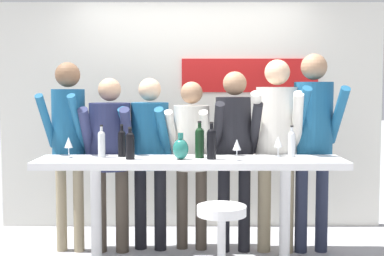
# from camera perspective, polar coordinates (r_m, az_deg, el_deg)

# --- Properties ---
(back_wall) EXTENTS (4.16, 0.12, 2.44)m
(back_wall) POSITION_cam_1_polar(r_m,az_deg,el_deg) (5.86, 0.10, 1.36)
(back_wall) COLOR silver
(back_wall) RESTS_ON ground_plane
(tasting_table) EXTENTS (2.56, 0.53, 0.94)m
(tasting_table) POSITION_cam_1_polar(r_m,az_deg,el_deg) (4.47, -0.00, -5.16)
(tasting_table) COLOR white
(tasting_table) RESTS_ON ground_plane
(bar_stool) EXTENTS (0.38, 0.38, 0.68)m
(bar_stool) POSITION_cam_1_polar(r_m,az_deg,el_deg) (3.96, 3.33, -11.53)
(bar_stool) COLOR silver
(bar_stool) RESTS_ON ground_plane
(person_far_left) EXTENTS (0.41, 0.54, 1.76)m
(person_far_left) POSITION_cam_1_polar(r_m,az_deg,el_deg) (5.05, -12.89, -0.48)
(person_far_left) COLOR gray
(person_far_left) RESTS_ON ground_plane
(person_left) EXTENTS (0.46, 0.54, 1.62)m
(person_left) POSITION_cam_1_polar(r_m,az_deg,el_deg) (4.97, -8.57, -1.91)
(person_left) COLOR #473D33
(person_left) RESTS_ON ground_plane
(person_center_left) EXTENTS (0.48, 0.58, 1.62)m
(person_center_left) POSITION_cam_1_polar(r_m,az_deg,el_deg) (5.00, -4.37, -1.76)
(person_center_left) COLOR black
(person_center_left) RESTS_ON ground_plane
(person_center) EXTENTS (0.45, 0.55, 1.59)m
(person_center) POSITION_cam_1_polar(r_m,az_deg,el_deg) (5.00, 0.11, -1.94)
(person_center) COLOR #473D33
(person_center) RESTS_ON ground_plane
(person_center_right) EXTENTS (0.43, 0.54, 1.68)m
(person_center_right) POSITION_cam_1_polar(r_m,az_deg,el_deg) (4.93, 4.73, -1.37)
(person_center_right) COLOR black
(person_center_right) RESTS_ON ground_plane
(person_right) EXTENTS (0.51, 0.61, 1.79)m
(person_right) POSITION_cam_1_polar(r_m,az_deg,el_deg) (4.96, 9.17, -0.63)
(person_right) COLOR gray
(person_right) RESTS_ON ground_plane
(person_far_right) EXTENTS (0.46, 0.59, 1.84)m
(person_far_right) POSITION_cam_1_polar(r_m,az_deg,el_deg) (5.02, 12.98, -0.13)
(person_far_right) COLOR #23283D
(person_far_right) RESTS_ON ground_plane
(wine_bottle_0) EXTENTS (0.07, 0.07, 0.28)m
(wine_bottle_0) POSITION_cam_1_polar(r_m,az_deg,el_deg) (4.60, -7.33, -1.47)
(wine_bottle_0) COLOR black
(wine_bottle_0) RESTS_ON tasting_table
(wine_bottle_1) EXTENTS (0.08, 0.08, 0.31)m
(wine_bottle_1) POSITION_cam_1_polar(r_m,az_deg,el_deg) (4.41, 2.26, -1.51)
(wine_bottle_1) COLOR black
(wine_bottle_1) RESTS_ON tasting_table
(wine_bottle_2) EXTENTS (0.07, 0.07, 0.27)m
(wine_bottle_2) POSITION_cam_1_polar(r_m,az_deg,el_deg) (4.43, -6.45, -1.73)
(wine_bottle_2) COLOR black
(wine_bottle_2) RESTS_ON tasting_table
(wine_bottle_3) EXTENTS (0.08, 0.08, 0.31)m
(wine_bottle_3) POSITION_cam_1_polar(r_m,az_deg,el_deg) (4.49, 0.98, -1.39)
(wine_bottle_3) COLOR black
(wine_bottle_3) RESTS_ON tasting_table
(wine_bottle_4) EXTENTS (0.06, 0.06, 0.27)m
(wine_bottle_4) POSITION_cam_1_polar(r_m,az_deg,el_deg) (4.62, 10.75, -1.55)
(wine_bottle_4) COLOR #B7BCC1
(wine_bottle_4) RESTS_ON tasting_table
(wine_bottle_5) EXTENTS (0.06, 0.06, 0.28)m
(wine_bottle_5) POSITION_cam_1_polar(r_m,az_deg,el_deg) (4.58, -9.46, -1.54)
(wine_bottle_5) COLOR #B7BCC1
(wine_bottle_5) RESTS_ON tasting_table
(wine_glass_0) EXTENTS (0.07, 0.07, 0.18)m
(wine_glass_0) POSITION_cam_1_polar(r_m,az_deg,el_deg) (4.60, 9.34, -1.53)
(wine_glass_0) COLOR silver
(wine_glass_0) RESTS_ON tasting_table
(wine_glass_1) EXTENTS (0.07, 0.07, 0.18)m
(wine_glass_1) POSITION_cam_1_polar(r_m,az_deg,el_deg) (4.60, -12.86, -1.58)
(wine_glass_1) COLOR silver
(wine_glass_1) RESTS_ON tasting_table
(wine_glass_2) EXTENTS (0.07, 0.07, 0.18)m
(wine_glass_2) POSITION_cam_1_polar(r_m,az_deg,el_deg) (4.33, 4.98, -1.86)
(wine_glass_2) COLOR silver
(wine_glass_2) RESTS_ON tasting_table
(decorative_vase) EXTENTS (0.13, 0.13, 0.22)m
(decorative_vase) POSITION_cam_1_polar(r_m,az_deg,el_deg) (4.40, -1.05, -2.22)
(decorative_vase) COLOR #1E665B
(decorative_vase) RESTS_ON tasting_table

